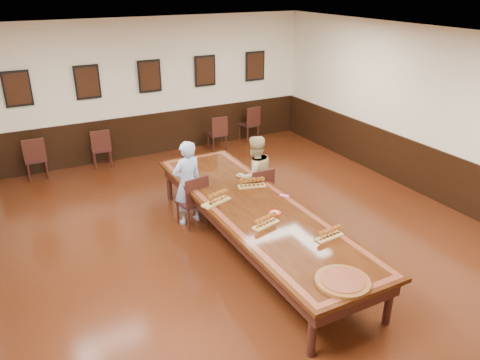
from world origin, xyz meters
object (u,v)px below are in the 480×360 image
spare_chair_d (249,123)px  person_woman (255,176)px  spare_chair_b (101,148)px  chair_woman (257,191)px  spare_chair_c (217,132)px  chair_man (191,200)px  spare_chair_a (35,157)px  person_man (188,183)px  conference_table (255,214)px  carved_platter (343,281)px

spare_chair_d → person_woman: 4.23m
spare_chair_d → spare_chair_b: bearing=-6.7°
chair_woman → spare_chair_c: (0.89, 3.55, -0.04)m
chair_man → chair_woman: same height
spare_chair_a → person_man: (2.12, -3.37, 0.29)m
person_man → chair_woman: bearing=154.4°
spare_chair_b → chair_woman: bearing=121.3°
spare_chair_c → conference_table: 4.76m
spare_chair_b → carved_platter: (1.25, -6.90, 0.32)m
spare_chair_d → chair_woman: bearing=54.9°
spare_chair_c → spare_chair_d: 1.11m
spare_chair_b → person_man: bearing=106.2°
chair_woman → spare_chair_a: (-3.32, 3.71, -0.01)m
carved_platter → conference_table: bearing=87.8°
spare_chair_d → person_man: person_man is taller
conference_table → person_woman: bearing=60.8°
chair_woman → spare_chair_b: size_ratio=1.05×
spare_chair_b → conference_table: 4.90m
chair_woman → spare_chair_a: chair_woman is taller
spare_chair_a → spare_chair_b: size_ratio=1.03×
spare_chair_a → person_woman: person_woman is taller
chair_man → person_man: (-0.02, 0.10, 0.28)m
conference_table → person_man: bearing=114.3°
conference_table → spare_chair_a: bearing=120.1°
spare_chair_a → carved_platter: (2.63, -6.87, 0.31)m
chair_woman → conference_table: 1.16m
spare_chair_d → chair_man: bearing=40.9°
person_woman → carved_platter: (-0.69, -3.26, 0.04)m
spare_chair_b → conference_table: (1.34, -4.72, 0.16)m
spare_chair_d → conference_table: spare_chair_d is taller
chair_woman → chair_man: bearing=-12.2°
chair_man → spare_chair_d: bearing=-141.0°
spare_chair_b → spare_chair_c: 2.83m
person_man → carved_platter: (0.51, -3.50, 0.02)m
spare_chair_a → chair_man: bearing=124.7°
chair_woman → spare_chair_a: 4.98m
spare_chair_c → person_man: 3.84m
chair_woman → spare_chair_c: 3.65m
chair_man → spare_chair_a: 4.08m
spare_chair_c → person_woman: 3.57m
spare_chair_b → person_man: (0.74, -3.41, 0.30)m
chair_woman → spare_chair_c: size_ratio=1.08×
conference_table → chair_woman: bearing=58.2°
spare_chair_d → conference_table: size_ratio=0.18×
spare_chair_d → person_man: (-3.15, -3.50, 0.30)m
person_woman → carved_platter: size_ratio=2.28×
spare_chair_b → spare_chair_d: (3.90, 0.10, 0.01)m
chair_woman → spare_chair_d: (1.96, 3.84, -0.01)m
chair_woman → spare_chair_a: bearing=-49.1°
spare_chair_d → carved_platter: spare_chair_d is taller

